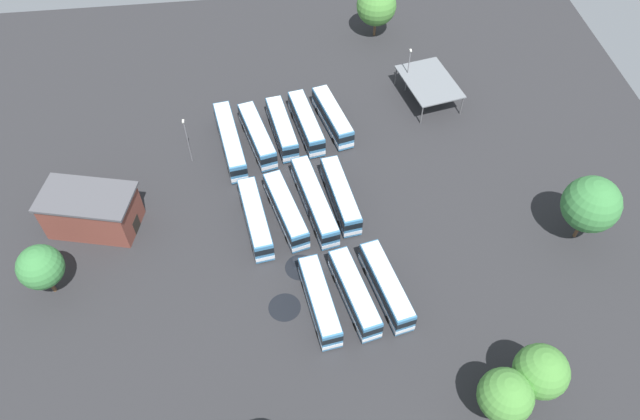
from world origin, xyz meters
name	(u,v)px	position (x,y,z in m)	size (l,w,h in m)	color
ground_plane	(314,212)	(0.00, 0.00, 0.00)	(108.59, 108.59, 0.00)	#28282B
bus_row0_slot1	(386,286)	(-13.95, -7.10, 1.87)	(11.79, 4.84, 3.54)	teal
bus_row0_slot2	(354,293)	(-14.49, -3.17, 1.87)	(11.69, 4.88, 3.54)	teal
bus_row0_slot3	(320,301)	(-15.06, 1.02, 1.87)	(11.39, 4.05, 3.54)	teal
bus_row1_slot1	(340,195)	(0.84, -3.72, 1.87)	(12.14, 4.08, 3.54)	teal
bus_row1_slot2	(314,201)	(0.23, -0.13, 1.87)	(14.32, 5.08, 3.54)	teal
bus_row1_slot3	(286,210)	(-0.86, 3.79, 1.87)	(12.01, 5.27, 3.54)	teal
bus_row1_slot4	(255,218)	(-1.78, 7.83, 1.87)	(12.17, 4.15, 3.54)	teal
bus_row2_slot0	(332,117)	(16.47, -4.73, 1.87)	(11.72, 5.05, 3.54)	teal
bus_row2_slot1	(306,123)	(15.62, -0.65, 1.87)	(12.07, 4.48, 3.54)	teal
bus_row2_slot2	(282,128)	(14.86, 3.03, 1.87)	(11.49, 4.12, 3.54)	teal
bus_row2_slot3	(257,136)	(13.76, 6.75, 1.87)	(12.14, 5.18, 3.54)	teal
bus_row2_slot4	(230,141)	(13.08, 10.70, 1.87)	(14.32, 4.57, 3.54)	teal
depot_building	(91,211)	(1.14, 28.72, 2.97)	(9.27, 13.06, 5.90)	brown
maintenance_shelter	(429,82)	(21.05, -20.57, 3.36)	(11.83, 9.33, 3.52)	slate
lamp_post_by_building	(187,139)	(11.61, 16.43, 4.29)	(0.56, 0.28, 7.75)	slate
lamp_post_mid_lot	(408,69)	(23.46, -17.61, 4.31)	(0.56, 0.28, 7.80)	slate
tree_west_edge	(591,204)	(-8.21, -33.36, 6.42)	(7.14, 7.14, 10.00)	brown
tree_east_edge	(40,267)	(-8.57, 32.75, 5.04)	(5.34, 5.34, 7.72)	brown
tree_northwest	(541,372)	(-28.06, -20.00, 5.47)	(5.68, 5.68, 8.33)	brown
tree_northeast	(505,396)	(-29.88, -15.84, 4.86)	(5.66, 5.66, 7.70)	brown
tree_south_edge	(376,6)	(39.17, -15.31, 5.82)	(6.82, 6.82, 9.24)	brown
puddle_front_lane	(285,307)	(-14.31, 5.14, 0.00)	(3.90, 3.90, 0.01)	black
puddle_between_rows	(301,267)	(-8.81, 2.68, 0.00)	(3.92, 3.92, 0.01)	black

